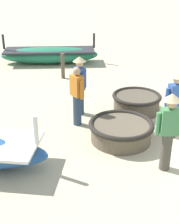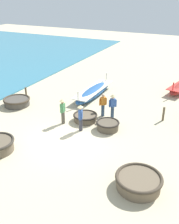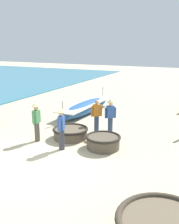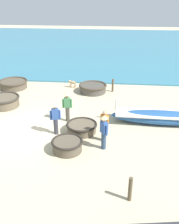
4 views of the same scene
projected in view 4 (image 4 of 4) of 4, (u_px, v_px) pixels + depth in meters
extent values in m
plane|color=#C6B793|center=(32.00, 129.00, 13.46)|extent=(80.00, 80.00, 0.00)
cube|color=teal|center=(115.00, 46.00, 32.29)|extent=(28.00, 52.00, 0.10)
cylinder|color=#4C473F|center=(93.00, 89.00, 18.18)|extent=(1.80, 1.80, 0.49)
torus|color=#42382B|center=(93.00, 85.00, 18.07)|extent=(1.94, 1.94, 0.14)
cylinder|color=brown|center=(14.00, 85.00, 18.91)|extent=(1.90, 1.90, 0.49)
torus|color=#42382B|center=(13.00, 81.00, 18.81)|extent=(2.05, 2.05, 0.15)
cylinder|color=brown|center=(4.00, 102.00, 15.97)|extent=(1.76, 1.76, 0.57)
torus|color=#332D26|center=(4.00, 98.00, 15.85)|extent=(1.90, 1.90, 0.14)
cylinder|color=brown|center=(82.00, 128.00, 13.15)|extent=(1.45, 1.45, 0.42)
torus|color=#28231E|center=(82.00, 124.00, 13.06)|extent=(1.57, 1.57, 0.12)
cylinder|color=brown|center=(67.00, 146.00, 11.62)|extent=(1.31, 1.31, 0.47)
torus|color=#28231E|center=(67.00, 141.00, 11.52)|extent=(1.41, 1.41, 0.10)
ellipsoid|color=#285693|center=(163.00, 118.00, 13.93)|extent=(1.29, 5.47, 0.67)
cube|color=silver|center=(163.00, 114.00, 13.84)|extent=(1.33, 5.03, 0.06)
cylinder|color=silver|center=(116.00, 105.00, 13.96)|extent=(0.10, 0.10, 0.60)
cylinder|color=#383842|center=(56.00, 126.00, 12.89)|extent=(0.22, 0.22, 0.82)
cube|color=#33569E|center=(55.00, 114.00, 12.60)|extent=(0.32, 0.39, 0.54)
sphere|color=#DBB28E|center=(55.00, 107.00, 12.44)|extent=(0.20, 0.20, 0.20)
cylinder|color=#33569E|center=(60.00, 114.00, 12.67)|extent=(0.09, 0.09, 0.48)
cylinder|color=#33569E|center=(51.00, 115.00, 12.58)|extent=(0.09, 0.09, 0.48)
cone|color=#D1BC84|center=(55.00, 104.00, 12.38)|extent=(0.36, 0.36, 0.14)
cylinder|color=#4C473D|center=(68.00, 114.00, 14.14)|extent=(0.22, 0.22, 0.82)
cube|color=#4C8E56|center=(67.00, 103.00, 13.85)|extent=(0.26, 0.36, 0.54)
sphere|color=tan|center=(67.00, 96.00, 13.69)|extent=(0.20, 0.20, 0.20)
cylinder|color=#4C8E56|center=(71.00, 103.00, 13.88)|extent=(0.09, 0.09, 0.48)
cylinder|color=#4C8E56|center=(63.00, 103.00, 13.87)|extent=(0.09, 0.09, 0.48)
cone|color=#D1BC84|center=(67.00, 94.00, 13.63)|extent=(0.36, 0.36, 0.14)
cylinder|color=#2D425B|center=(104.00, 141.00, 11.70)|extent=(0.22, 0.22, 0.82)
cube|color=#33569E|center=(104.00, 127.00, 11.40)|extent=(0.40, 0.38, 0.54)
sphere|color=#DBB28E|center=(104.00, 120.00, 11.24)|extent=(0.20, 0.20, 0.20)
cylinder|color=#33569E|center=(101.00, 126.00, 11.60)|extent=(0.09, 0.09, 0.48)
cylinder|color=#33569E|center=(107.00, 130.00, 11.25)|extent=(0.09, 0.09, 0.48)
cone|color=#D1BC84|center=(104.00, 117.00, 11.18)|extent=(0.36, 0.36, 0.14)
cylinder|color=#2D425B|center=(104.00, 133.00, 12.31)|extent=(0.22, 0.22, 0.82)
cube|color=orange|center=(105.00, 120.00, 12.01)|extent=(0.40, 0.39, 0.54)
sphere|color=tan|center=(105.00, 113.00, 11.85)|extent=(0.20, 0.20, 0.20)
cylinder|color=orange|center=(102.00, 119.00, 12.19)|extent=(0.09, 0.09, 0.48)
cylinder|color=orange|center=(108.00, 123.00, 11.87)|extent=(0.09, 0.09, 0.48)
ellipsoid|color=tan|center=(73.00, 82.00, 18.93)|extent=(0.37, 0.56, 0.22)
sphere|color=tan|center=(70.00, 81.00, 19.00)|extent=(0.18, 0.18, 0.18)
cylinder|color=tan|center=(76.00, 82.00, 18.81)|extent=(0.11, 0.20, 0.16)
cylinder|color=tan|center=(70.00, 86.00, 19.05)|extent=(0.06, 0.06, 0.28)
cylinder|color=tan|center=(71.00, 85.00, 19.17)|extent=(0.06, 0.06, 0.28)
cylinder|color=tan|center=(74.00, 86.00, 18.91)|extent=(0.06, 0.06, 0.28)
cylinder|color=tan|center=(75.00, 86.00, 19.02)|extent=(0.06, 0.06, 0.28)
cylinder|color=brown|center=(130.00, 189.00, 8.79)|extent=(0.14, 0.14, 0.95)
cylinder|color=brown|center=(113.00, 85.00, 18.16)|extent=(0.14, 0.14, 0.91)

